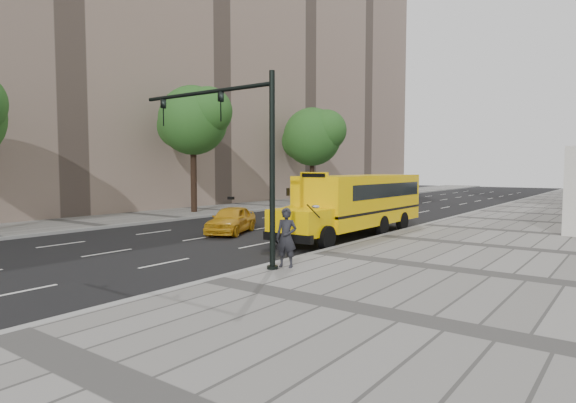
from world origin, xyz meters
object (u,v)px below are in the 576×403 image
Objects in this scene: school_bus at (359,200)px; taxi_far at (308,209)px; tree_c at (313,136)px; traffic_signal at (239,146)px; pedestrian at (286,238)px; tree_b at (194,120)px; taxi_near at (231,220)px.

school_bus is 7.85m from taxi_far.
tree_c is at bearing 129.27° from school_bus.
school_bus is at bearing 94.07° from traffic_signal.
pedestrian is 3.41m from traffic_signal.
school_bus is 10.02m from traffic_signal.
tree_c is 24.00m from school_bus.
tree_b reaches higher than school_bus.
school_bus is 2.79× the size of taxi_near.
traffic_signal is at bearing -38.27° from tree_b.
tree_c is 1.45× the size of traffic_signal.
tree_b is 4.82× the size of pedestrian.
taxi_near is (-5.48, -3.58, -1.06)m from school_bus.
traffic_signal reaches higher than pedestrian.
taxi_far is at bearing 13.34° from tree_b.
taxi_near is 9.62m from pedestrian.
taxi_near is 8.25m from taxi_far.
traffic_signal reaches higher than school_bus.
tree_b is 1.46× the size of traffic_signal.
taxi_near is (9.41, -21.79, -5.79)m from tree_c.
tree_c reaches higher than school_bus.
tree_b is 15.64m from tree_c.
tree_b is at bearing 123.65° from taxi_near.
school_bus reaches higher than taxi_far.
pedestrian is (17.19, -11.81, -5.74)m from tree_b.
pedestrian is at bearing 17.20° from traffic_signal.
pedestrian is at bearing -59.22° from taxi_near.
traffic_signal is at bearing -60.85° from tree_c.
traffic_signal is (15.58, -27.94, -2.40)m from tree_c.
tree_b is 1.00× the size of tree_c.
taxi_far is at bearing -57.53° from tree_c.
pedestrian is (17.18, -27.45, -5.37)m from tree_c.
school_bus is at bearing 9.93° from taxi_near.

